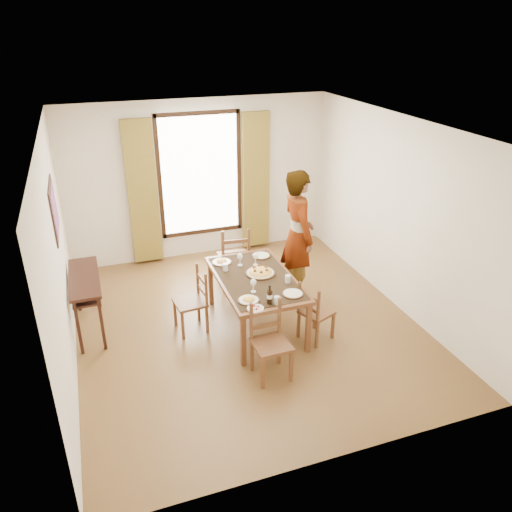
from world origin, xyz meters
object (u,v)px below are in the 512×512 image
object	(u,v)px
dining_table	(256,282)
man	(298,235)
console_table	(85,284)
pasta_platter	(260,271)

from	to	relation	value
dining_table	man	bearing A→B (deg)	35.60
console_table	man	distance (m)	3.02
dining_table	man	distance (m)	1.11
dining_table	pasta_platter	xyz separation A→B (m)	(0.09, 0.07, 0.12)
man	pasta_platter	xyz separation A→B (m)	(-0.78, -0.55, -0.18)
console_table	pasta_platter	bearing A→B (deg)	-15.41
man	dining_table	bearing A→B (deg)	126.02
dining_table	pasta_platter	size ratio (longest dim) A/B	4.14
dining_table	man	xyz separation A→B (m)	(0.87, 0.62, 0.29)
dining_table	man	world-z (taller)	man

